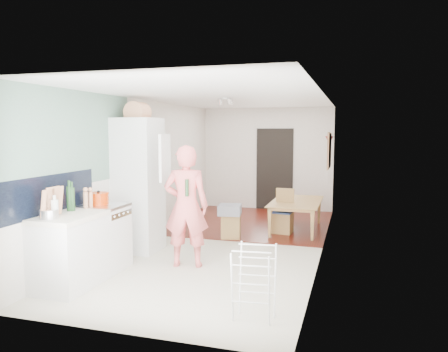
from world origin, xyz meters
The scene contains 32 objects.
room_shell centered at (0.00, 0.00, 1.25)m, with size 3.20×7.00×2.50m, color silver, non-canonical shape.
floor centered at (0.00, 0.00, 0.00)m, with size 3.20×7.00×0.01m, color beige.
wood_floor_overlay centered at (0.00, 1.85, 0.01)m, with size 3.20×3.30×0.01m, color #561209.
sage_wall_panel centered at (-1.59, -2.00, 1.85)m, with size 0.02×3.00×1.30m, color slate.
tile_splashback centered at (-1.59, -2.55, 1.15)m, with size 0.02×1.90×0.50m, color black.
doorway_recess centered at (0.20, 3.48, 1.00)m, with size 0.90×0.04×2.00m, color black.
base_cabinet centered at (-1.30, -2.55, 0.43)m, with size 0.60×0.90×0.86m, color silver.
worktop centered at (-1.30, -2.55, 0.89)m, with size 0.62×0.92×0.06m, color silver.
range_cooker centered at (-1.30, -1.80, 0.44)m, with size 0.60×0.60×0.88m, color silver.
cooker_top centered at (-1.30, -1.80, 0.90)m, with size 0.60×0.60×0.04m, color silver.
fridge_housing centered at (-1.27, -0.78, 1.07)m, with size 0.66×0.66×2.15m, color silver.
fridge_door centered at (-0.66, -1.08, 1.55)m, with size 0.56×0.04×0.70m, color silver.
fridge_interior centered at (-0.96, -0.78, 1.55)m, with size 0.02×0.52×0.66m, color white.
pinboard centered at (1.58, 1.90, 1.55)m, with size 0.03×0.90×0.70m, color tan.
pinboard_frame centered at (1.57, 1.90, 1.55)m, with size 0.01×0.94×0.74m, color #A5753E.
wall_sconce centered at (1.54, 2.55, 1.75)m, with size 0.18×0.18×0.16m, color maroon.
person centered at (-0.22, -1.33, 1.03)m, with size 0.75×0.50×2.07m, color #F26A69.
dining_table centered at (1.04, 1.36, 0.25)m, with size 1.42×0.79×0.50m, color #A5753E.
dining_chair centered at (0.79, 1.06, 0.42)m, with size 0.35×0.35×0.84m, color #A5753E, non-canonical shape.
stool centered at (-0.04, 0.40, 0.22)m, with size 0.33×0.33×0.44m, color #A5753E, non-canonical shape.
grey_drape centered at (-0.06, 0.39, 0.53)m, with size 0.40×0.40×0.18m, color gray.
drying_rack centered at (1.11, -2.82, 0.39)m, with size 0.40×0.36×0.78m, color silver, non-canonical shape.
bread_bin centered at (-1.27, -0.76, 2.24)m, with size 0.35×0.33×0.18m, color tan, non-canonical shape.
red_casserole centered at (-1.36, -1.78, 1.00)m, with size 0.29×0.29×0.17m, color red.
steel_pan centered at (-1.36, -2.82, 0.97)m, with size 0.22×0.22×0.11m, color silver.
held_bottle centered at (-0.16, -1.46, 1.16)m, with size 0.05×0.05×0.24m, color #1D401E.
bottle_a centered at (-1.43, -2.34, 1.08)m, with size 0.07×0.07×0.32m, color #1D401E.
bottle_b centered at (-1.41, -2.32, 1.07)m, with size 0.07×0.07×0.30m, color #1D401E.
bottle_c centered at (-1.34, -2.75, 1.03)m, with size 0.09×0.09×0.22m, color silver.
pepper_mill_front centered at (-1.35, -2.11, 1.03)m, with size 0.06×0.06×0.22m, color tan.
pepper_mill_back centered at (-1.33, -2.02, 1.03)m, with size 0.06×0.06×0.21m, color tan.
chopping_boards centered at (-1.38, -2.75, 1.10)m, with size 0.04×0.27×0.37m, color tan, non-canonical shape.
Camera 1 is at (2.05, -7.08, 1.96)m, focal length 35.00 mm.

